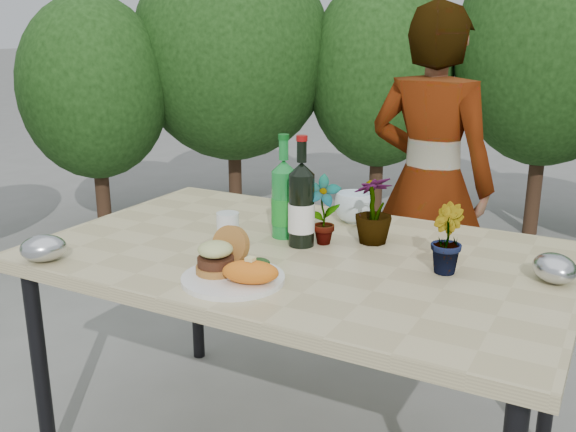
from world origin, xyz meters
The scene contains 17 objects.
patio_table centered at (0.00, 0.00, 0.69)m, with size 1.60×1.00×0.75m.
shrub_hedge centered at (0.19, 1.67, 1.10)m, with size 6.71×5.11×2.07m.
dinner_plate centered at (-0.04, -0.31, 0.76)m, with size 0.28×0.28×0.01m, color white.
burger_stack centered at (-0.10, -0.29, 0.81)m, with size 0.11×0.16×0.11m.
sweet_potato centered at (0.02, -0.33, 0.80)m, with size 0.15×0.08×0.06m, color orange.
grilled_veg centered at (-0.03, -0.22, 0.78)m, with size 0.08×0.05×0.03m.
wine_bottle centered at (-0.02, 0.04, 0.88)m, with size 0.08×0.08×0.35m.
sparkling_water centered at (-0.11, 0.09, 0.87)m, with size 0.08×0.08×0.34m.
plastic_cup centered at (-0.24, -0.03, 0.80)m, with size 0.07×0.07×0.10m, color white.
seedling_left centered at (0.03, 0.09, 0.86)m, with size 0.12×0.08×0.22m, color #236121.
seedling_mid centered at (0.44, 0.03, 0.85)m, with size 0.11×0.09×0.19m, color #22571D.
seedling_right centered at (0.17, 0.18, 0.86)m, with size 0.12×0.12×0.22m, color #296121.
blue_bowl centered at (0.03, 0.35, 0.80)m, with size 0.13×0.13×0.11m, color white.
foil_packet_left centered at (-0.62, -0.44, 0.79)m, with size 0.13×0.11×0.08m, color #B7BABE.
foil_packet_right centered at (0.72, 0.10, 0.79)m, with size 0.13×0.11×0.08m, color #B3B6BA.
person centered at (0.11, 1.00, 0.76)m, with size 0.55×0.36×1.52m, color #965F4B.
terracotta_pot centered at (-1.39, 1.88, 0.07)m, with size 0.17×0.17×0.14m.
Camera 1 is at (0.85, -1.66, 1.40)m, focal length 40.00 mm.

